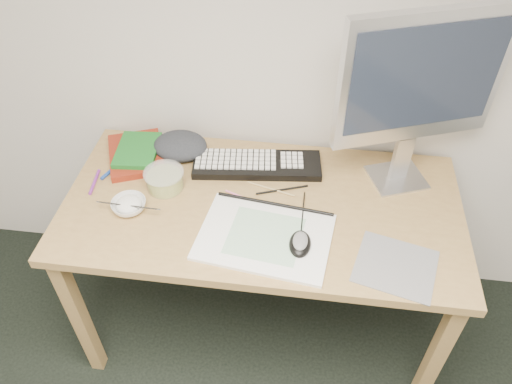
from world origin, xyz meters
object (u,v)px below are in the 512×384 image
at_px(sketchpad, 265,237).
at_px(rice_bowl, 129,206).
at_px(keyboard, 257,165).
at_px(monitor, 421,83).
at_px(desk, 262,220).

relative_size(sketchpad, rice_bowl, 3.57).
height_order(keyboard, monitor, monitor).
relative_size(monitor, rice_bowl, 5.41).
relative_size(sketchpad, monitor, 0.66).
height_order(sketchpad, rice_bowl, rice_bowl).
bearing_deg(keyboard, desk, -83.68).
bearing_deg(desk, rice_bowl, -168.98).
distance_m(monitor, rice_bowl, 1.05).
height_order(desk, rice_bowl, rice_bowl).
relative_size(keyboard, monitor, 0.74).
bearing_deg(desk, monitor, 22.51).
xyz_separation_m(desk, rice_bowl, (-0.45, -0.09, 0.10)).
height_order(desk, keyboard, keyboard).
bearing_deg(rice_bowl, keyboard, 34.20).
bearing_deg(sketchpad, desk, 107.83).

